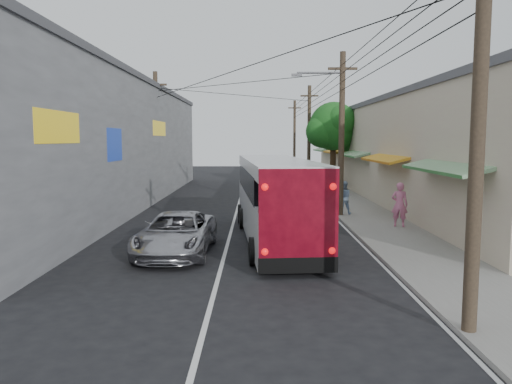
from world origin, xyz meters
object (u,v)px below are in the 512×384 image
(parked_suv, at_px, (303,191))
(pedestrian_near, at_px, (400,204))
(pedestrian_far, at_px, (343,198))
(jeepney, at_px, (176,234))
(coach_bus, at_px, (275,198))
(parked_car_far, at_px, (298,175))
(parked_car_mid, at_px, (298,180))

(parked_suv, height_order, pedestrian_near, pedestrian_near)
(pedestrian_far, bearing_deg, parked_suv, -65.58)
(jeepney, relative_size, pedestrian_near, 2.63)
(jeepney, bearing_deg, pedestrian_far, 51.18)
(coach_bus, bearing_deg, pedestrian_far, 53.87)
(jeepney, xyz_separation_m, parked_suv, (5.42, 12.49, 0.16))
(coach_bus, distance_m, pedestrian_far, 6.98)
(coach_bus, bearing_deg, pedestrian_near, 18.52)
(coach_bus, xyz_separation_m, parked_car_far, (2.83, 23.32, -0.79))
(jeepney, bearing_deg, parked_suv, 68.03)
(parked_suv, relative_size, parked_car_mid, 1.30)
(parked_car_mid, xyz_separation_m, pedestrian_near, (2.96, -16.35, 0.30))
(coach_bus, xyz_separation_m, pedestrian_near, (5.39, 2.30, -0.53))
(coach_bus, height_order, pedestrian_near, coach_bus)
(jeepney, distance_m, parked_car_mid, 21.78)
(pedestrian_near, bearing_deg, parked_car_far, -59.85)
(jeepney, relative_size, parked_car_mid, 1.10)
(coach_bus, bearing_deg, jeepney, -149.94)
(parked_car_far, bearing_deg, jeepney, -101.12)
(parked_suv, xyz_separation_m, pedestrian_near, (3.35, -7.84, 0.21))
(coach_bus, height_order, parked_car_far, coach_bus)
(parked_car_mid, bearing_deg, coach_bus, -93.36)
(jeepney, bearing_deg, coach_bus, 36.18)
(jeepney, relative_size, pedestrian_far, 3.04)
(parked_suv, height_order, pedestrian_far, pedestrian_far)
(jeepney, distance_m, parked_car_far, 26.40)
(pedestrian_near, bearing_deg, parked_car_mid, -56.50)
(coach_bus, bearing_deg, parked_car_mid, 77.96)
(jeepney, xyz_separation_m, parked_car_far, (6.22, 25.66, 0.12))
(parked_car_mid, height_order, pedestrian_near, pedestrian_near)
(coach_bus, height_order, pedestrian_far, coach_bus)
(jeepney, relative_size, parked_suv, 0.85)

